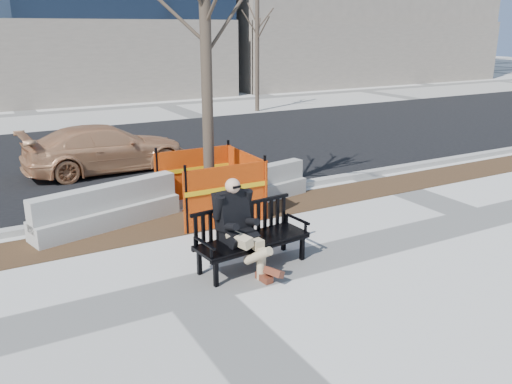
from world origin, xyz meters
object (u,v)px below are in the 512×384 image
(seated_man, at_px, (237,270))
(tree_fence, at_px, (210,214))
(sedan, at_px, (108,171))
(jersey_barrier_left, at_px, (109,227))
(bench, at_px, (252,267))
(jersey_barrier_right, at_px, (254,202))

(seated_man, distance_m, tree_fence, 2.69)
(seated_man, distance_m, sedan, 6.99)
(jersey_barrier_left, bearing_deg, bench, -76.13)
(seated_man, xyz_separation_m, jersey_barrier_left, (-1.29, 2.87, 0.00))
(sedan, height_order, jersey_barrier_left, sedan)
(bench, height_order, jersey_barrier_left, bench)
(bench, distance_m, tree_fence, 2.66)
(tree_fence, relative_size, sedan, 1.55)
(jersey_barrier_right, bearing_deg, seated_man, -134.34)
(bench, distance_m, seated_man, 0.25)
(sedan, relative_size, jersey_barrier_right, 1.57)
(jersey_barrier_left, relative_size, jersey_barrier_right, 1.08)
(tree_fence, bearing_deg, jersey_barrier_left, 172.02)
(jersey_barrier_left, bearing_deg, sedan, 61.79)
(jersey_barrier_left, xyz_separation_m, jersey_barrier_right, (3.13, -0.05, 0.00))
(bench, relative_size, sedan, 0.45)
(bench, bearing_deg, jersey_barrier_left, 111.92)
(seated_man, distance_m, jersey_barrier_right, 3.37)
(jersey_barrier_left, bearing_deg, jersey_barrier_right, -15.09)
(sedan, distance_m, jersey_barrier_left, 4.24)
(seated_man, relative_size, jersey_barrier_right, 0.55)
(seated_man, relative_size, sedan, 0.35)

